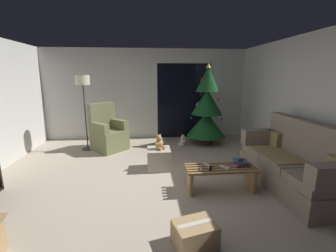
% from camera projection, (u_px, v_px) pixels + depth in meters
% --- Properties ---
extents(ground_plane, '(7.00, 7.00, 0.00)m').
position_uv_depth(ground_plane, '(148.00, 186.00, 3.70)').
color(ground_plane, '#B2A38E').
extents(wall_back, '(5.72, 0.12, 2.50)m').
position_uv_depth(wall_back, '(146.00, 94.00, 6.39)').
color(wall_back, silver).
rests_on(wall_back, ground).
extents(wall_right, '(0.12, 6.00, 2.50)m').
position_uv_depth(wall_right, '(322.00, 109.00, 3.68)').
color(wall_right, silver).
rests_on(wall_right, ground).
extents(patio_door_frame, '(1.60, 0.02, 2.20)m').
position_uv_depth(patio_door_frame, '(183.00, 100.00, 6.45)').
color(patio_door_frame, silver).
rests_on(patio_door_frame, ground).
extents(patio_door_glass, '(1.50, 0.02, 2.10)m').
position_uv_depth(patio_door_glass, '(184.00, 101.00, 6.44)').
color(patio_door_glass, black).
rests_on(patio_door_glass, ground).
extents(couch, '(0.84, 1.96, 1.08)m').
position_uv_depth(couch, '(293.00, 164.00, 3.58)').
color(couch, gray).
rests_on(couch, ground).
extents(coffee_table, '(1.10, 0.40, 0.39)m').
position_uv_depth(coffee_table, '(221.00, 175.00, 3.52)').
color(coffee_table, '#9E7547').
rests_on(coffee_table, ground).
extents(remote_silver, '(0.09, 0.16, 0.02)m').
position_uv_depth(remote_silver, '(207.00, 165.00, 3.55)').
color(remote_silver, '#ADADB2').
rests_on(remote_silver, coffee_table).
extents(remote_black, '(0.09, 0.16, 0.02)m').
position_uv_depth(remote_black, '(211.00, 168.00, 3.42)').
color(remote_black, black).
rests_on(remote_black, coffee_table).
extents(remote_white, '(0.14, 0.15, 0.02)m').
position_uv_depth(remote_white, '(224.00, 167.00, 3.45)').
color(remote_white, silver).
rests_on(remote_white, coffee_table).
extents(remote_graphite, '(0.07, 0.16, 0.02)m').
position_uv_depth(remote_graphite, '(201.00, 169.00, 3.39)').
color(remote_graphite, '#333338').
rests_on(remote_graphite, coffee_table).
extents(book_stack, '(0.27, 0.24, 0.09)m').
position_uv_depth(book_stack, '(240.00, 163.00, 3.54)').
color(book_stack, '#6B3D7A').
rests_on(book_stack, coffee_table).
extents(cell_phone, '(0.14, 0.16, 0.01)m').
position_uv_depth(cell_phone, '(241.00, 160.00, 3.52)').
color(cell_phone, black).
rests_on(cell_phone, book_stack).
extents(christmas_tree, '(1.00, 1.00, 2.08)m').
position_uv_depth(christmas_tree, '(207.00, 110.00, 5.79)').
color(christmas_tree, '#4C1E19').
rests_on(christmas_tree, ground).
extents(armchair, '(0.97, 0.97, 1.13)m').
position_uv_depth(armchair, '(108.00, 133.00, 5.46)').
color(armchair, olive).
rests_on(armchair, ground).
extents(floor_lamp, '(0.32, 0.32, 1.78)m').
position_uv_depth(floor_lamp, '(83.00, 87.00, 5.21)').
color(floor_lamp, '#2D2D30').
rests_on(floor_lamp, ground).
extents(ottoman, '(0.44, 0.44, 0.40)m').
position_uv_depth(ottoman, '(159.00, 159.00, 4.36)').
color(ottoman, '#B2A893').
rests_on(ottoman, ground).
extents(teddy_bear_honey, '(0.21, 0.21, 0.29)m').
position_uv_depth(teddy_bear_honey, '(159.00, 143.00, 4.28)').
color(teddy_bear_honey, tan).
rests_on(teddy_bear_honey, ottoman).
extents(teddy_bear_cream_by_tree, '(0.21, 0.21, 0.29)m').
position_uv_depth(teddy_bear_cream_by_tree, '(183.00, 141.00, 5.81)').
color(teddy_bear_cream_by_tree, beige).
rests_on(teddy_bear_cream_by_tree, ground).
extents(cardboard_box_taped_mid_floor, '(0.51, 0.43, 0.26)m').
position_uv_depth(cardboard_box_taped_mid_floor, '(195.00, 234.00, 2.40)').
color(cardboard_box_taped_mid_floor, tan).
rests_on(cardboard_box_taped_mid_floor, ground).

